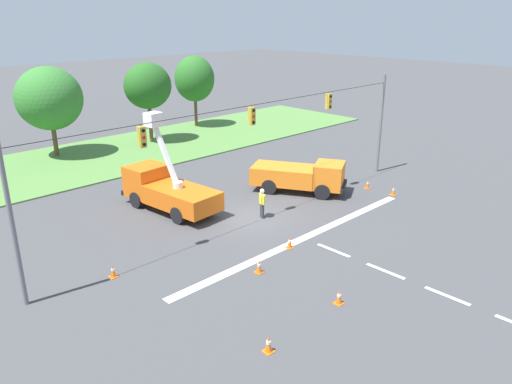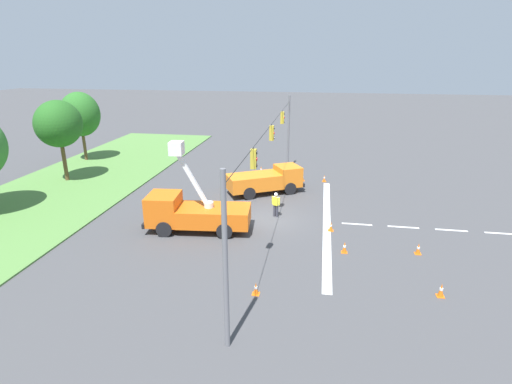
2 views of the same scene
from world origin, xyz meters
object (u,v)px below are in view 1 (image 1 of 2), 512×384
Objects in this scene: utility_truck_support_near at (301,176)px; tree_east at (148,86)px; road_worker at (262,201)px; traffic_cone_mid_right at (268,344)px; traffic_cone_foreground_right at (339,297)px; traffic_cone_far_left at (335,166)px; traffic_cone_near_bucket at (259,266)px; traffic_cone_lane_edge_b at (266,172)px; tree_centre at (49,99)px; traffic_cone_lane_edge_a at (290,242)px; traffic_cone_far_right at (113,271)px; utility_truck_bucket_lift at (167,188)px; traffic_cone_foreground_left at (368,184)px; tree_far_east at (195,79)px; traffic_cone_mid_left at (393,190)px.

tree_east is at bearing 89.09° from utility_truck_support_near.
road_worker is 12.29m from traffic_cone_mid_right.
traffic_cone_foreground_right is (-4.23, -8.70, -0.68)m from road_worker.
tree_east is 9.36× the size of traffic_cone_far_left.
traffic_cone_foreground_right is 4.18m from traffic_cone_near_bucket.
traffic_cone_foreground_right is 16.78m from traffic_cone_lane_edge_b.
tree_centre is 4.15× the size of road_worker.
traffic_cone_far_left is (10.42, 2.64, -0.62)m from road_worker.
traffic_cone_far_right is (-7.95, 3.59, -0.00)m from traffic_cone_lane_edge_a.
road_worker is 2.56× the size of traffic_cone_mid_right.
utility_truck_bucket_lift is 13.57m from traffic_cone_foreground_left.
traffic_cone_mid_right is 0.85× the size of traffic_cone_lane_edge_b.
utility_truck_bucket_lift reaches higher than road_worker.
tree_centre reaches higher than traffic_cone_near_bucket.
traffic_cone_far_right is at bearing -134.81° from tree_far_east.
traffic_cone_lane_edge_a is at bearing -167.23° from traffic_cone_foreground_left.
traffic_cone_lane_edge_a is at bearing -152.21° from traffic_cone_far_left.
traffic_cone_foreground_left is 13.87m from traffic_cone_near_bucket.
traffic_cone_lane_edge_a is at bearing -142.73° from utility_truck_support_near.
traffic_cone_foreground_right is 1.05× the size of traffic_cone_mid_left.
tree_centre reaches higher than traffic_cone_far_right.
tree_far_east is at bearing 84.39° from traffic_cone_far_left.
traffic_cone_lane_edge_a is at bearing -106.81° from tree_east.
traffic_cone_far_right is at bearing 139.22° from traffic_cone_near_bucket.
utility_truck_support_near is at bearing 31.28° from traffic_cone_near_bucket.
utility_truck_bucket_lift reaches higher than utility_truck_support_near.
tree_far_east is 20.00m from traffic_cone_far_left.
road_worker is 6.61m from traffic_cone_near_bucket.
traffic_cone_lane_edge_b is (8.41, -15.99, -4.41)m from tree_centre.
tree_east is 4.06× the size of road_worker.
tree_centre is 25.75m from traffic_cone_foreground_left.
tree_centre reaches higher than traffic_cone_lane_edge_a.
traffic_cone_near_bucket is at bearing 48.63° from traffic_cone_mid_right.
utility_truck_support_near is at bearing 129.80° from traffic_cone_mid_left.
traffic_cone_foreground_left is at bearing -35.92° from utility_truck_support_near.
traffic_cone_mid_left is (13.09, 5.36, -0.02)m from traffic_cone_foreground_right.
traffic_cone_near_bucket is at bearing -99.45° from utility_truck_bucket_lift.
tree_east reaches higher than traffic_cone_lane_edge_b.
tree_centre is 22.76m from traffic_cone_far_right.
utility_truck_support_near is at bearing -96.91° from traffic_cone_lane_edge_b.
traffic_cone_far_left reaches higher than traffic_cone_foreground_right.
traffic_cone_far_left is (14.65, 11.34, 0.06)m from traffic_cone_foreground_right.
traffic_cone_lane_edge_b reaches higher than traffic_cone_mid_left.
traffic_cone_mid_left is (3.61, -22.91, -4.84)m from tree_east.
road_worker is at bearing 43.76° from traffic_cone_near_bucket.
traffic_cone_lane_edge_a is (6.70, 5.03, -0.03)m from traffic_cone_mid_right.
traffic_cone_far_left is (5.02, -2.40, -0.03)m from traffic_cone_lane_edge_b.
tree_centre is at bearing 89.47° from utility_truck_bucket_lift.
traffic_cone_foreground_right is at bearing -150.71° from traffic_cone_foreground_left.
traffic_cone_lane_edge_b is at bearing 83.09° from utility_truck_support_near.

